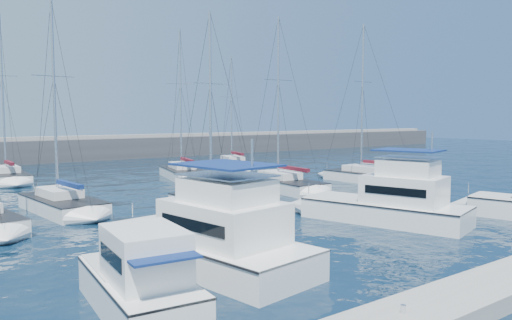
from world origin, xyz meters
TOP-DOWN VIEW (x-y plane):
  - ground at (0.00, 0.00)m, footprint 220.00×220.00m
  - breakwater at (0.00, 52.00)m, footprint 160.00×6.00m
  - dock_cleat_near_port at (-8.00, -11.00)m, footprint 0.16×0.16m
  - motor_yacht_port_outer at (-13.33, -5.24)m, footprint 3.07×6.35m
  - motor_yacht_port_inner at (-8.96, -2.29)m, footprint 5.33×10.52m
  - motor_yacht_stbd_inner at (3.77, -1.33)m, footprint 5.85×9.88m
  - sailboat_mid_b at (-10.58, 13.32)m, footprint 3.77×8.10m
  - sailboat_mid_c at (-2.51, 7.49)m, footprint 3.55×7.51m
  - sailboat_mid_d at (6.99, 12.30)m, footprint 3.83×8.72m
  - sailboat_mid_e at (16.61, 11.50)m, footprint 3.61×8.76m
  - sailboat_back_a at (-10.55, 31.30)m, footprint 3.23×7.45m
  - sailboat_back_b at (4.19, 24.47)m, footprint 5.08×8.88m
  - sailboat_back_c at (13.00, 28.59)m, footprint 5.07×8.48m

SIDE VIEW (x-z plane):
  - ground at x=0.00m, z-range 0.00..0.00m
  - sailboat_back_c at x=13.00m, z-range -6.23..7.25m
  - sailboat_mid_c at x=-2.51m, z-range -6.05..7.08m
  - sailboat_mid_d at x=6.99m, z-range -6.83..7.86m
  - sailboat_mid_b at x=-10.58m, z-range -6.44..7.47m
  - sailboat_back_b at x=4.19m, z-range -7.03..8.07m
  - sailboat_mid_e at x=16.61m, z-range -6.99..8.04m
  - sailboat_back_a at x=-10.55m, z-range -7.42..8.51m
  - dock_cleat_near_port at x=-8.00m, z-range 0.60..0.85m
  - motor_yacht_port_outer at x=-13.33m, z-range -0.66..2.54m
  - breakwater at x=0.00m, z-range -1.17..3.28m
  - motor_yacht_port_inner at x=-8.96m, z-range -1.21..3.48m
  - motor_yacht_stbd_inner at x=3.77m, z-range -1.21..3.48m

